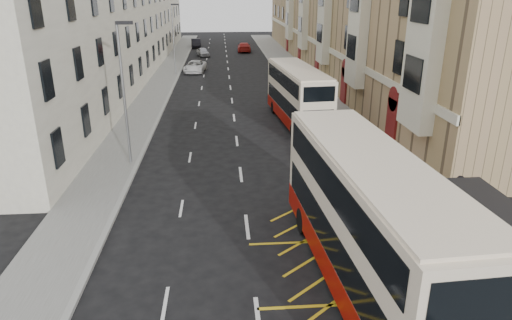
{
  "coord_description": "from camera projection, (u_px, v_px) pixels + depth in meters",
  "views": [
    {
      "loc": [
        -0.96,
        -13.59,
        9.74
      ],
      "look_at": [
        0.66,
        7.41,
        1.81
      ],
      "focal_mm": 32.0,
      "sensor_mm": 36.0,
      "label": 1
    }
  ],
  "objects": [
    {
      "name": "bus_shelter",
      "position": [
        496.0,
        225.0,
        15.66
      ],
      "size": [
        1.65,
        4.25,
        2.7
      ],
      "color": "black",
      "rests_on": "pavement_right"
    },
    {
      "name": "road_markings",
      "position": [
        228.0,
        70.0,
        58.17
      ],
      "size": [
        10.0,
        110.0,
        0.01
      ],
      "primitive_type": null,
      "color": "silver",
      "rests_on": "ground"
    },
    {
      "name": "pavement_right",
      "position": [
        313.0,
        94.0,
        44.72
      ],
      "size": [
        4.0,
        120.0,
        0.15
      ],
      "primitive_type": "cube",
      "color": "slate",
      "rests_on": "ground"
    },
    {
      "name": "pedestrian_far",
      "position": [
        412.0,
        228.0,
        17.89
      ],
      "size": [
        0.97,
        0.6,
        1.53
      ],
      "primitive_type": "imported",
      "rotation": [
        0.0,
        0.0,
        2.87
      ],
      "color": "black",
      "rests_on": "pavement_right"
    },
    {
      "name": "double_decker_front",
      "position": [
        367.0,
        222.0,
        15.19
      ],
      "size": [
        3.47,
        12.18,
        4.8
      ],
      "rotation": [
        0.0,
        0.0,
        0.06
      ],
      "color": "beige",
      "rests_on": "ground"
    },
    {
      "name": "pavement_left",
      "position": [
        153.0,
        96.0,
        43.61
      ],
      "size": [
        3.0,
        120.0,
        0.15
      ],
      "primitive_type": "cube",
      "color": "slate",
      "rests_on": "ground"
    },
    {
      "name": "car_red",
      "position": [
        244.0,
        47.0,
        74.74
      ],
      "size": [
        2.27,
        5.23,
        1.5
      ],
      "primitive_type": "imported",
      "rotation": [
        0.0,
        0.0,
        3.11
      ],
      "color": "#AE1D17",
      "rests_on": "ground"
    },
    {
      "name": "kerb_left",
      "position": [
        169.0,
        96.0,
        43.71
      ],
      "size": [
        0.25,
        120.0,
        0.15
      ],
      "primitive_type": "cube",
      "color": "gray",
      "rests_on": "ground"
    },
    {
      "name": "pedestrian_mid",
      "position": [
        459.0,
        194.0,
        20.61
      ],
      "size": [
        0.97,
        0.82,
        1.76
      ],
      "primitive_type": "imported",
      "rotation": [
        0.0,
        0.0,
        0.2
      ],
      "color": "black",
      "rests_on": "pavement_right"
    },
    {
      "name": "terrace_right",
      "position": [
        346.0,
        8.0,
        56.94
      ],
      "size": [
        10.75,
        79.0,
        15.25
      ],
      "color": "#9F815C",
      "rests_on": "ground"
    },
    {
      "name": "street_lamp_far",
      "position": [
        174.0,
        35.0,
        53.28
      ],
      "size": [
        0.93,
        0.18,
        8.0
      ],
      "color": "slate",
      "rests_on": "pavement_left"
    },
    {
      "name": "car_dark",
      "position": [
        196.0,
        43.0,
        80.24
      ],
      "size": [
        1.96,
        4.64,
        1.49
      ],
      "primitive_type": "imported",
      "rotation": [
        0.0,
        0.0,
        0.09
      ],
      "color": "black",
      "rests_on": "ground"
    },
    {
      "name": "white_van",
      "position": [
        195.0,
        67.0,
        56.45
      ],
      "size": [
        2.9,
        5.27,
        1.4
      ],
      "primitive_type": "imported",
      "rotation": [
        0.0,
        0.0,
        -0.12
      ],
      "color": "silver",
      "rests_on": "ground"
    },
    {
      "name": "terrace_left",
      "position": [
        117.0,
        17.0,
        55.38
      ],
      "size": [
        9.18,
        79.0,
        13.25
      ],
      "color": "beige",
      "rests_on": "ground"
    },
    {
      "name": "guard_railing",
      "position": [
        376.0,
        188.0,
        21.69
      ],
      "size": [
        0.06,
        6.56,
        1.01
      ],
      "color": "red",
      "rests_on": "pavement_right"
    },
    {
      "name": "pedestrian_near",
      "position": [
        462.0,
        253.0,
        15.93
      ],
      "size": [
        0.81,
        0.68,
        1.87
      ],
      "primitive_type": "imported",
      "rotation": [
        0.0,
        0.0,
        3.55
      ],
      "color": "black",
      "rests_on": "pavement_right"
    },
    {
      "name": "car_silver",
      "position": [
        203.0,
        52.0,
        69.66
      ],
      "size": [
        2.43,
        4.11,
        1.31
      ],
      "primitive_type": "imported",
      "rotation": [
        0.0,
        0.0,
        0.24
      ],
      "color": "#ADAEB4",
      "rests_on": "ground"
    },
    {
      "name": "kerb_right",
      "position": [
        293.0,
        94.0,
        44.58
      ],
      "size": [
        0.25,
        120.0,
        0.15
      ],
      "primitive_type": "cube",
      "color": "gray",
      "rests_on": "ground"
    },
    {
      "name": "double_decker_rear",
      "position": [
        297.0,
        96.0,
        34.28
      ],
      "size": [
        3.42,
        10.97,
        4.31
      ],
      "rotation": [
        0.0,
        0.0,
        0.09
      ],
      "color": "beige",
      "rests_on": "ground"
    },
    {
      "name": "street_lamp_near",
      "position": [
        124.0,
        87.0,
        25.29
      ],
      "size": [
        0.93,
        0.18,
        8.0
      ],
      "color": "slate",
      "rests_on": "pavement_left"
    },
    {
      "name": "ground",
      "position": [
        254.0,
        281.0,
        16.18
      ],
      "size": [
        200.0,
        200.0,
        0.0
      ],
      "primitive_type": "plane",
      "color": "black",
      "rests_on": "ground"
    }
  ]
}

